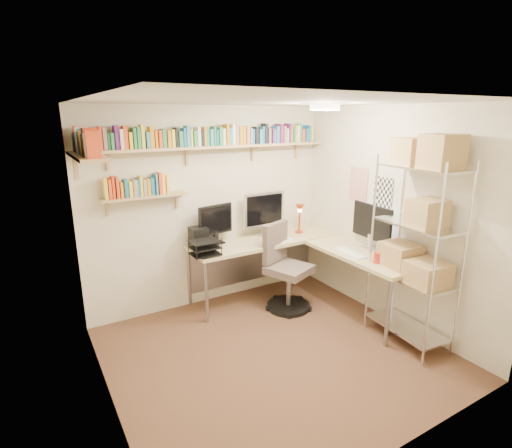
# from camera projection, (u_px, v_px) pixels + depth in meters

# --- Properties ---
(ground) EXTENTS (3.20, 3.20, 0.00)m
(ground) POSITION_uv_depth(u_px,v_px,m) (275.00, 353.00, 4.14)
(ground) COLOR #432A1C
(ground) RESTS_ON ground
(room_shell) EXTENTS (3.24, 3.04, 2.52)m
(room_shell) POSITION_uv_depth(u_px,v_px,m) (277.00, 207.00, 3.74)
(room_shell) COLOR beige
(room_shell) RESTS_ON ground
(wall_shelves) EXTENTS (3.12, 1.09, 0.80)m
(wall_shelves) POSITION_uv_depth(u_px,v_px,m) (182.00, 148.00, 4.48)
(wall_shelves) COLOR tan
(wall_shelves) RESTS_ON ground
(corner_desk) EXTENTS (2.16, 2.10, 1.40)m
(corner_desk) POSITION_uv_depth(u_px,v_px,m) (281.00, 244.00, 5.06)
(corner_desk) COLOR tan
(corner_desk) RESTS_ON ground
(office_chair) EXTENTS (0.62, 0.63, 1.09)m
(office_chair) POSITION_uv_depth(u_px,v_px,m) (285.00, 273.00, 5.02)
(office_chair) COLOR black
(office_chair) RESTS_ON ground
(wire_rack) EXTENTS (0.50, 0.90, 2.22)m
(wire_rack) POSITION_uv_depth(u_px,v_px,m) (419.00, 223.00, 4.01)
(wire_rack) COLOR silver
(wire_rack) RESTS_ON ground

